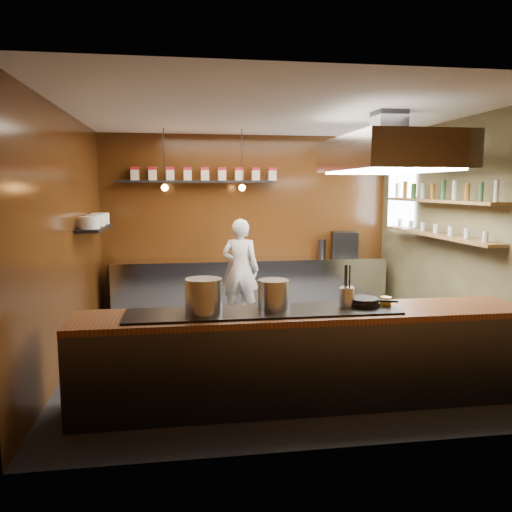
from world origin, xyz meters
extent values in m
plane|color=black|center=(0.00, 0.00, 0.00)|extent=(5.00, 5.00, 0.00)
plane|color=#3D1D0B|center=(0.00, 2.50, 1.50)|extent=(5.00, 0.00, 5.00)
plane|color=#3D1D0B|center=(-2.50, 0.00, 1.50)|extent=(0.00, 5.00, 5.00)
plane|color=#433E26|center=(2.50, 0.00, 1.50)|extent=(0.00, 5.00, 5.00)
plane|color=silver|center=(0.00, 0.00, 3.00)|extent=(5.00, 5.00, 0.00)
plane|color=white|center=(2.45, 1.70, 1.90)|extent=(0.00, 1.00, 1.00)
cube|color=silver|center=(0.00, 2.17, 0.45)|extent=(4.60, 0.65, 0.90)
cube|color=#38383D|center=(0.00, -1.60, 0.43)|extent=(4.40, 0.70, 0.86)
cube|color=brown|center=(0.00, -1.60, 0.89)|extent=(4.40, 0.72, 0.06)
cube|color=black|center=(-0.40, -1.60, 0.93)|extent=(2.60, 0.55, 0.02)
cube|color=black|center=(-0.90, 2.36, 2.20)|extent=(2.60, 0.26, 0.04)
cube|color=black|center=(-2.34, 1.00, 1.55)|extent=(0.30, 1.40, 0.04)
cube|color=brown|center=(2.34, 0.30, 1.92)|extent=(0.26, 2.80, 0.04)
cube|color=brown|center=(2.34, 0.30, 1.45)|extent=(0.26, 2.80, 0.04)
cube|color=#38383D|center=(1.30, -0.40, 2.85)|extent=(0.35, 0.35, 0.30)
cube|color=silver|center=(1.30, -0.40, 2.50)|extent=(1.20, 2.00, 0.40)
cube|color=white|center=(1.30, -0.40, 2.29)|extent=(1.00, 1.80, 0.02)
cylinder|color=black|center=(-1.40, 1.70, 2.55)|extent=(0.01, 0.01, 0.90)
sphere|color=orange|center=(-1.40, 1.70, 2.10)|extent=(0.10, 0.10, 0.10)
cylinder|color=black|center=(-0.20, 1.70, 2.55)|extent=(0.01, 0.01, 0.90)
sphere|color=orange|center=(-0.20, 1.70, 2.10)|extent=(0.10, 0.10, 0.10)
cube|color=beige|center=(-1.90, 2.36, 2.31)|extent=(0.13, 0.13, 0.17)
cube|color=maroon|center=(-1.90, 2.36, 2.42)|extent=(0.13, 0.13, 0.05)
cube|color=beige|center=(-1.61, 2.36, 2.31)|extent=(0.13, 0.13, 0.17)
cube|color=maroon|center=(-1.61, 2.36, 2.42)|extent=(0.13, 0.13, 0.05)
cube|color=beige|center=(-1.32, 2.36, 2.31)|extent=(0.13, 0.13, 0.17)
cube|color=maroon|center=(-1.32, 2.36, 2.42)|extent=(0.14, 0.13, 0.05)
cube|color=beige|center=(-1.04, 2.36, 2.31)|extent=(0.13, 0.13, 0.17)
cube|color=maroon|center=(-1.04, 2.36, 2.42)|extent=(0.13, 0.13, 0.05)
cube|color=beige|center=(-0.75, 2.36, 2.31)|extent=(0.13, 0.13, 0.17)
cube|color=maroon|center=(-0.75, 2.36, 2.42)|extent=(0.14, 0.13, 0.05)
cube|color=beige|center=(-0.46, 2.36, 2.31)|extent=(0.13, 0.13, 0.17)
cube|color=maroon|center=(-0.46, 2.36, 2.42)|extent=(0.14, 0.13, 0.05)
cube|color=beige|center=(-0.18, 2.36, 2.31)|extent=(0.13, 0.13, 0.17)
cube|color=maroon|center=(-0.18, 2.36, 2.42)|extent=(0.14, 0.13, 0.05)
cube|color=beige|center=(0.11, 2.36, 2.31)|extent=(0.13, 0.13, 0.17)
cube|color=maroon|center=(0.11, 2.36, 2.42)|extent=(0.14, 0.13, 0.05)
cube|color=beige|center=(0.40, 2.36, 2.31)|extent=(0.13, 0.13, 0.17)
cube|color=maroon|center=(0.40, 2.36, 2.42)|extent=(0.14, 0.13, 0.05)
cylinder|color=white|center=(-2.34, 0.55, 1.65)|extent=(0.26, 0.26, 0.16)
cylinder|color=white|center=(-2.34, 1.00, 1.65)|extent=(0.26, 0.26, 0.16)
cylinder|color=white|center=(-2.34, 1.45, 1.65)|extent=(0.26, 0.26, 0.16)
cylinder|color=silver|center=(2.34, -1.00, 2.06)|extent=(0.06, 0.06, 0.24)
cylinder|color=#2D5933|center=(2.34, -0.71, 2.06)|extent=(0.06, 0.06, 0.24)
cylinder|color=#8C601E|center=(2.34, -0.42, 2.06)|extent=(0.06, 0.06, 0.24)
cylinder|color=silver|center=(2.34, -0.13, 2.06)|extent=(0.06, 0.06, 0.24)
cylinder|color=#2D5933|center=(2.34, 0.16, 2.06)|extent=(0.06, 0.06, 0.24)
cylinder|color=#8C601E|center=(2.34, 0.44, 2.06)|extent=(0.06, 0.06, 0.24)
cylinder|color=silver|center=(2.34, 0.73, 2.06)|extent=(0.06, 0.06, 0.24)
cylinder|color=#2D5933|center=(2.34, 1.02, 2.06)|extent=(0.06, 0.06, 0.24)
cylinder|color=#8C601E|center=(2.34, 1.31, 2.06)|extent=(0.06, 0.06, 0.24)
cylinder|color=silver|center=(2.34, 1.60, 2.06)|extent=(0.06, 0.06, 0.24)
cylinder|color=silver|center=(2.34, -0.85, 1.53)|extent=(0.07, 0.07, 0.13)
cylinder|color=silver|center=(2.34, -0.47, 1.53)|extent=(0.07, 0.07, 0.13)
cylinder|color=silver|center=(2.34, -0.08, 1.53)|extent=(0.07, 0.07, 0.13)
cylinder|color=silver|center=(2.34, 0.30, 1.53)|extent=(0.07, 0.07, 0.13)
cylinder|color=silver|center=(2.34, 0.68, 1.53)|extent=(0.07, 0.07, 0.13)
cylinder|color=silver|center=(2.34, 1.07, 1.53)|extent=(0.07, 0.07, 0.13)
cylinder|color=silver|center=(2.34, 1.45, 1.53)|extent=(0.07, 0.07, 0.13)
cylinder|color=#B3B5BA|center=(-0.97, -1.64, 1.11)|extent=(0.42, 0.42, 0.33)
cylinder|color=#B6B8BD|center=(-0.30, -1.55, 1.08)|extent=(0.36, 0.36, 0.28)
cylinder|color=silver|center=(0.43, -1.58, 1.04)|extent=(0.17, 0.17, 0.20)
cylinder|color=black|center=(0.61, -1.56, 0.96)|extent=(0.32, 0.32, 0.04)
cylinder|color=black|center=(0.61, -1.56, 1.00)|extent=(0.30, 0.30, 0.04)
cylinder|color=black|center=(0.83, -1.65, 1.00)|extent=(0.18, 0.09, 0.02)
cylinder|color=yellow|center=(0.84, -1.55, 0.97)|extent=(0.14, 0.14, 0.10)
cube|color=black|center=(1.67, 2.22, 1.12)|extent=(0.51, 0.49, 0.43)
imported|color=silver|center=(-0.25, 1.58, 0.81)|extent=(0.68, 0.55, 1.62)
camera|label=1|loc=(-1.16, -6.16, 2.10)|focal=35.00mm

